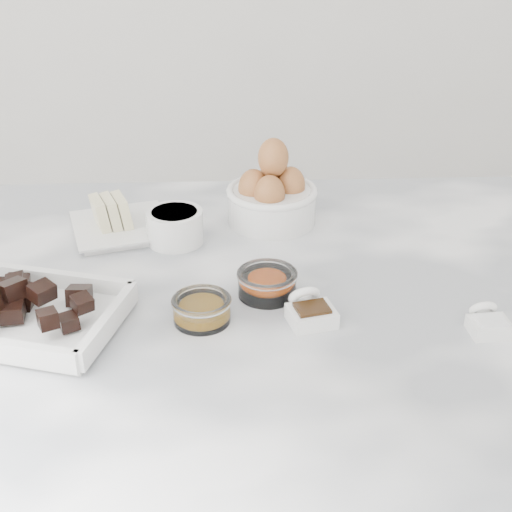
{
  "coord_description": "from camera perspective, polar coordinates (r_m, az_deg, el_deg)",
  "views": [
    {
      "loc": [
        -0.02,
        -0.84,
        1.45
      ],
      "look_at": [
        0.02,
        0.03,
        0.98
      ],
      "focal_mm": 50.0,
      "sensor_mm": 36.0,
      "label": 1
    }
  ],
  "objects": [
    {
      "name": "honey_bowl",
      "position": [
        0.92,
        -4.37,
        -4.25
      ],
      "size": [
        0.08,
        0.08,
        0.03
      ],
      "color": "white",
      "rests_on": "marble_slab"
    },
    {
      "name": "egg_bowl",
      "position": [
        1.16,
        1.27,
        4.87
      ],
      "size": [
        0.15,
        0.15,
        0.14
      ],
      "color": "white",
      "rests_on": "marble_slab"
    },
    {
      "name": "chocolate_dish",
      "position": [
        0.94,
        -17.74,
        -4.11
      ],
      "size": [
        0.27,
        0.23,
        0.06
      ],
      "color": "white",
      "rests_on": "marble_slab"
    },
    {
      "name": "marble_slab",
      "position": [
        0.99,
        -1.09,
        -3.9
      ],
      "size": [
        1.2,
        0.8,
        0.04
      ],
      "primitive_type": "cube",
      "color": "white",
      "rests_on": "cabinet"
    },
    {
      "name": "vanilla_spoon",
      "position": [
        0.92,
        4.32,
        -4.37
      ],
      "size": [
        0.07,
        0.08,
        0.04
      ],
      "color": "white",
      "rests_on": "marble_slab"
    },
    {
      "name": "salt_spoon",
      "position": [
        0.94,
        18.05,
        -5.05
      ],
      "size": [
        0.05,
        0.06,
        0.04
      ],
      "color": "white",
      "rests_on": "marble_slab"
    },
    {
      "name": "butter_plate",
      "position": [
        1.16,
        -10.9,
        2.8
      ],
      "size": [
        0.18,
        0.18,
        0.06
      ],
      "color": "white",
      "rests_on": "marble_slab"
    },
    {
      "name": "zest_bowl",
      "position": [
        0.97,
        0.89,
        -2.1
      ],
      "size": [
        0.08,
        0.08,
        0.04
      ],
      "color": "white",
      "rests_on": "marble_slab"
    },
    {
      "name": "sugar_ramekin",
      "position": [
        1.11,
        -6.5,
        2.46
      ],
      "size": [
        0.09,
        0.09,
        0.05
      ],
      "color": "white",
      "rests_on": "marble_slab"
    }
  ]
}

